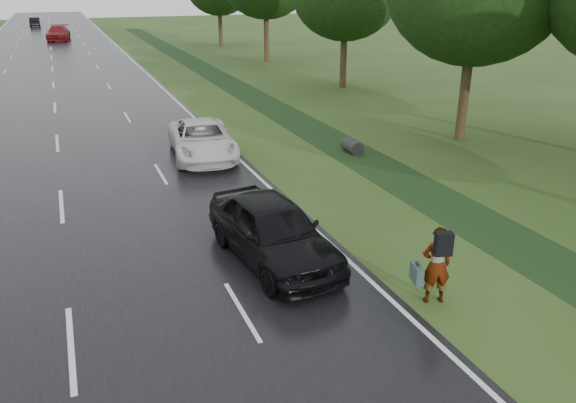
# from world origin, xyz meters

# --- Properties ---
(ground) EXTENTS (220.00, 220.00, 0.00)m
(ground) POSITION_xyz_m (0.00, 0.00, 0.00)
(ground) COLOR #2C4819
(ground) RESTS_ON ground
(road) EXTENTS (14.00, 180.00, 0.04)m
(road) POSITION_xyz_m (0.00, 45.00, 0.02)
(road) COLOR black
(road) RESTS_ON ground
(edge_stripe_east) EXTENTS (0.12, 180.00, 0.01)m
(edge_stripe_east) POSITION_xyz_m (6.75, 45.00, 0.04)
(edge_stripe_east) COLOR silver
(edge_stripe_east) RESTS_ON road
(center_line) EXTENTS (0.12, 180.00, 0.01)m
(center_line) POSITION_xyz_m (0.00, 45.00, 0.04)
(center_line) COLOR silver
(center_line) RESTS_ON road
(drainage_ditch) EXTENTS (2.20, 120.00, 0.56)m
(drainage_ditch) POSITION_xyz_m (11.50, 18.71, 0.04)
(drainage_ditch) COLOR black
(drainage_ditch) RESTS_ON ground
(pedestrian) EXTENTS (0.88, 0.88, 1.83)m
(pedestrian) POSITION_xyz_m (7.61, -1.16, 0.94)
(pedestrian) COLOR #A5998C
(pedestrian) RESTS_ON ground
(white_pickup) EXTENTS (2.91, 5.38, 1.43)m
(white_pickup) POSITION_xyz_m (5.50, 11.58, 0.76)
(white_pickup) COLOR silver
(white_pickup) RESTS_ON road
(dark_sedan) EXTENTS (2.49, 5.08, 1.67)m
(dark_sedan) POSITION_xyz_m (4.98, 2.00, 0.87)
(dark_sedan) COLOR black
(dark_sedan) RESTS_ON road
(far_car_red) EXTENTS (3.07, 6.09, 1.70)m
(far_car_red) POSITION_xyz_m (1.00, 64.97, 0.89)
(far_car_red) COLOR maroon
(far_car_red) RESTS_ON road
(far_car_dark) EXTENTS (1.50, 4.27, 1.40)m
(far_car_dark) POSITION_xyz_m (-2.01, 89.11, 0.74)
(far_car_dark) COLOR black
(far_car_dark) RESTS_ON road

